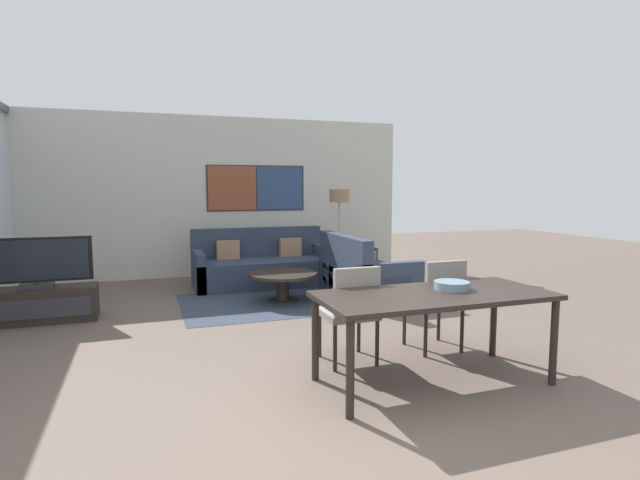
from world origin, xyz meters
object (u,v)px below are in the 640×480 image
(fruit_bowl, at_px, (452,285))
(floor_lamp, at_px, (339,203))
(dining_chair_centre, at_px, (438,299))
(dining_chair_left, at_px, (351,308))
(tv_console, at_px, (38,305))
(dining_table, at_px, (434,302))
(television, at_px, (35,263))
(sofa_main, at_px, (262,267))
(coffee_table, at_px, (283,280))
(sofa_side, at_px, (363,277))

(fruit_bowl, height_order, floor_lamp, floor_lamp)
(dining_chair_centre, bearing_deg, dining_chair_left, -176.44)
(tv_console, relative_size, floor_lamp, 0.84)
(dining_chair_centre, xyz_separation_m, fruit_bowl, (-0.25, -0.59, 0.27))
(dining_table, bearing_deg, television, 137.40)
(sofa_main, xyz_separation_m, coffee_table, (0.00, -1.30, 0.02))
(dining_table, bearing_deg, fruit_bowl, 19.15)
(television, distance_m, coffee_table, 3.01)
(sofa_main, bearing_deg, tv_console, -155.78)
(tv_console, xyz_separation_m, dining_chair_centre, (3.85, -2.45, 0.31))
(dining_chair_left, distance_m, fruit_bowl, 0.90)
(sofa_side, relative_size, floor_lamp, 1.05)
(coffee_table, bearing_deg, sofa_main, 90.00)
(sofa_main, distance_m, dining_chair_left, 3.86)
(dining_table, bearing_deg, dining_chair_centre, 55.07)
(dining_table, relative_size, dining_chair_left, 2.10)
(television, xyz_separation_m, fruit_bowl, (3.60, -3.04, 0.08))
(sofa_main, relative_size, dining_table, 1.15)
(dining_table, relative_size, fruit_bowl, 6.49)
(dining_table, bearing_deg, coffee_table, 97.23)
(sofa_main, distance_m, sofa_side, 1.82)
(fruit_bowl, bearing_deg, floor_lamp, 80.18)
(television, bearing_deg, floor_lamp, 18.05)
(television, height_order, sofa_side, television)
(coffee_table, distance_m, dining_chair_left, 2.56)
(television, relative_size, sofa_side, 0.76)
(fruit_bowl, bearing_deg, dining_table, -160.85)
(dining_chair_centre, height_order, floor_lamp, floor_lamp)
(fruit_bowl, bearing_deg, dining_chair_left, 141.84)
(tv_console, height_order, television, television)
(television, bearing_deg, tv_console, -90.00)
(sofa_main, bearing_deg, fruit_bowl, -82.03)
(television, height_order, fruit_bowl, television)
(tv_console, distance_m, sofa_main, 3.27)
(sofa_main, height_order, dining_table, sofa_main)
(television, height_order, dining_table, television)
(sofa_main, xyz_separation_m, dining_chair_centre, (0.86, -3.79, 0.23))
(tv_console, bearing_deg, television, 90.00)
(tv_console, relative_size, coffee_table, 1.37)
(tv_console, height_order, floor_lamp, floor_lamp)
(sofa_main, xyz_separation_m, fruit_bowl, (0.61, -4.38, 0.50))
(sofa_side, bearing_deg, dining_chair_left, 153.27)
(dining_chair_left, relative_size, floor_lamp, 0.59)
(sofa_main, relative_size, dining_chair_centre, 2.42)
(sofa_side, relative_size, dining_table, 0.85)
(sofa_main, height_order, sofa_side, same)
(sofa_side, bearing_deg, dining_table, 165.83)
(dining_chair_centre, distance_m, fruit_bowl, 0.69)
(television, relative_size, fruit_bowl, 4.22)
(dining_chair_centre, bearing_deg, floor_lamp, 82.32)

